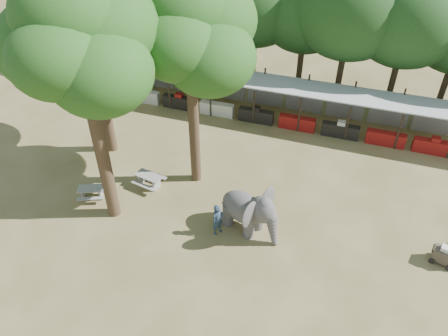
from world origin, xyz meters
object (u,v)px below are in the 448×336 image
(yard_tree_center, at_px, (78,41))
(picnic_table_near, at_px, (92,191))
(handler, at_px, (218,220))
(picnic_table_far, at_px, (149,179))
(cart_front, at_px, (444,255))
(yard_tree_left, at_px, (87,16))
(yard_tree_back, at_px, (188,31))
(elephant, at_px, (250,210))

(yard_tree_center, bearing_deg, picnic_table_near, 163.22)
(yard_tree_center, height_order, handler, yard_tree_center)
(yard_tree_center, bearing_deg, picnic_table_far, 68.92)
(yard_tree_center, xyz_separation_m, picnic_table_near, (-1.58, 0.48, -8.76))
(picnic_table_far, distance_m, cart_front, 15.19)
(yard_tree_left, relative_size, handler, 6.24)
(yard_tree_center, xyz_separation_m, cart_front, (16.09, 1.78, -8.71))
(picnic_table_near, relative_size, picnic_table_far, 1.01)
(picnic_table_far, bearing_deg, yard_tree_center, -100.10)
(yard_tree_back, bearing_deg, picnic_table_near, -142.42)
(elephant, distance_m, picnic_table_near, 8.71)
(picnic_table_far, relative_size, cart_front, 1.47)
(yard_tree_back, distance_m, picnic_table_far, 8.48)
(yard_tree_center, distance_m, handler, 10.09)
(elephant, bearing_deg, picnic_table_far, -171.46)
(yard_tree_left, relative_size, yard_tree_center, 0.92)
(handler, bearing_deg, elephant, -33.55)
(handler, bearing_deg, picnic_table_near, 117.23)
(yard_tree_back, bearing_deg, handler, -54.49)
(cart_front, bearing_deg, elephant, -159.60)
(elephant, bearing_deg, yard_tree_left, 179.48)
(picnic_table_near, bearing_deg, elephant, -19.09)
(cart_front, bearing_deg, yard_tree_left, -174.46)
(yard_tree_back, relative_size, elephant, 3.30)
(picnic_table_near, relative_size, cart_front, 1.48)
(yard_tree_center, relative_size, yard_tree_back, 1.06)
(yard_tree_left, xyz_separation_m, elephant, (10.08, -4.06, -6.92))
(cart_front, bearing_deg, handler, -156.42)
(elephant, xyz_separation_m, handler, (-1.39, -0.71, -0.40))
(elephant, distance_m, cart_front, 9.09)
(yard_tree_back, height_order, picnic_table_near, yard_tree_back)
(yard_tree_center, distance_m, picnic_table_near, 8.91)
(yard_tree_center, height_order, cart_front, yard_tree_center)
(yard_tree_left, distance_m, cart_front, 20.84)
(yard_tree_left, xyz_separation_m, yard_tree_back, (6.00, -1.00, 0.34))
(yard_tree_back, height_order, cart_front, yard_tree_back)
(handler, relative_size, cart_front, 1.50)
(yard_tree_back, relative_size, picnic_table_near, 6.52)
(yard_tree_left, relative_size, picnic_table_near, 6.33)
(yard_tree_back, bearing_deg, yard_tree_center, -126.86)
(handler, height_order, cart_front, handler)
(yard_tree_left, bearing_deg, yard_tree_back, -9.46)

